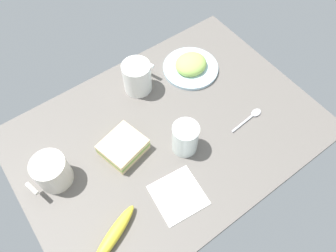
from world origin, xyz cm
name	(u,v)px	position (x,y,z in cm)	size (l,w,h in cm)	color
tabletop	(168,133)	(0.00, 0.00, 1.00)	(90.00, 64.00, 2.00)	#5B5651
plate_of_food	(191,66)	(20.80, 15.46, 3.74)	(18.73, 18.73, 5.44)	silver
coffee_mug_black	(52,172)	(-33.85, 5.79, 6.75)	(11.90, 9.32, 9.23)	silver
coffee_mug_milky	(137,77)	(2.04, 19.32, 7.38)	(11.49, 8.98, 10.49)	white
sandwich_main	(123,147)	(-14.22, 2.25, 4.20)	(13.67, 12.82, 4.40)	beige
glass_of_milk	(185,139)	(0.79, -7.07, 6.45)	(7.51, 7.51, 10.08)	silver
banana	(114,235)	(-29.03, -17.02, 3.61)	(16.84, 9.66, 3.22)	yellow
spoon	(251,117)	(23.63, -11.07, 2.38)	(12.67, 2.66, 0.80)	silver
paper_napkin	(178,195)	(-9.64, -17.84, 2.15)	(12.76, 12.76, 0.30)	white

